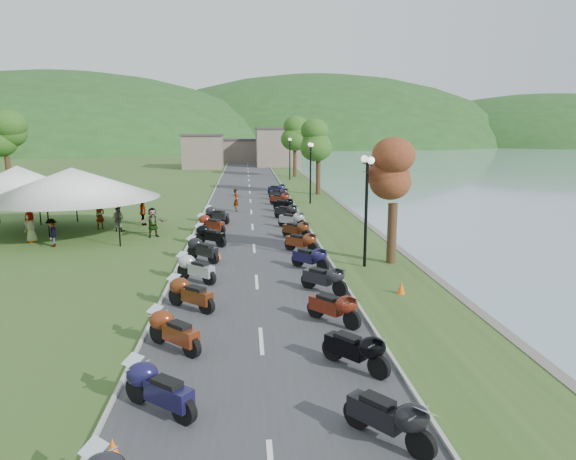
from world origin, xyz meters
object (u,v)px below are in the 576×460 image
object	(u,v)px
vendor_tent_main	(74,202)
pedestrian_c	(53,247)
pedestrian_b	(119,231)
pedestrian_a	(101,229)

from	to	relation	value
vendor_tent_main	pedestrian_c	world-z (taller)	vendor_tent_main
pedestrian_b	vendor_tent_main	bearing A→B (deg)	36.00
pedestrian_a	pedestrian_c	size ratio (longest dim) A/B	1.08
vendor_tent_main	pedestrian_a	bearing A→B (deg)	62.12
pedestrian_b	pedestrian_c	size ratio (longest dim) A/B	1.04
pedestrian_a	vendor_tent_main	bearing A→B (deg)	-164.61
pedestrian_a	pedestrian_c	distance (m)	5.02
vendor_tent_main	pedestrian_c	bearing A→B (deg)	-94.95
pedestrian_b	pedestrian_c	xyz separation A→B (m)	(-2.51, -4.00, 0.00)
vendor_tent_main	pedestrian_c	distance (m)	3.71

